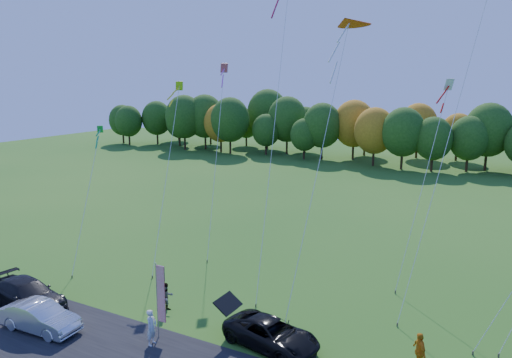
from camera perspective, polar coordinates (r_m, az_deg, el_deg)
The scene contains 16 objects.
ground at distance 27.70m, azimuth -6.28°, elevation -16.60°, with size 160.00×160.00×0.00m, color #215717.
tree_line at distance 77.28m, azimuth 17.89°, elevation 1.31°, with size 116.00×12.00×10.00m, color #1E4711, non-canonical shape.
black_suv at distance 25.61m, azimuth 1.77°, elevation -17.27°, with size 2.31×5.00×1.39m, color black.
silver_sedan at distance 29.30m, azimuth -23.45°, elevation -14.27°, with size 1.57×4.51×1.49m, color silver.
dark_truck_a at distance 32.18m, azimuth -24.66°, elevation -11.90°, with size 2.25×5.53×1.61m, color black.
person_tailgate_a at distance 26.21m, azimuth -11.86°, elevation -16.26°, with size 0.67×0.44×1.83m, color silver.
person_tailgate_b at distance 29.45m, azimuth -10.19°, elevation -13.13°, with size 0.80×0.63×1.65m, color gray.
person_east at distance 24.90m, azimuth 18.14°, elevation -18.23°, with size 1.06×0.44×1.81m, color orange.
feather_flag at distance 26.03m, azimuth -10.91°, elevation -12.68°, with size 0.53×0.08×4.01m.
kite_delta_blue at distance 32.24m, azimuth 2.25°, elevation 7.66°, with size 4.36×11.51×22.39m.
kite_parafoil_orange at distance 31.41m, azimuth 24.69°, elevation 17.46°, with size 6.46×12.57×33.97m.
kite_delta_red at distance 30.92m, azimuth 9.24°, elevation 12.57°, with size 2.52×9.83×17.79m.
kite_diamond_yellow at distance 35.62m, azimuth -10.18°, elevation 0.52°, with size 2.98×7.20×13.08m.
kite_diamond_green at distance 36.88m, azimuth -18.76°, elevation -2.05°, with size 2.78×5.94×9.80m.
kite_diamond_white at distance 32.85m, azimuth 18.57°, elevation -0.52°, with size 2.15×5.66×13.32m.
kite_diamond_pink at distance 37.51m, azimuth -4.59°, elevation 2.28°, with size 2.77×6.56×14.47m.
Camera 1 is at (14.29, -19.82, 13.06)m, focal length 35.00 mm.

